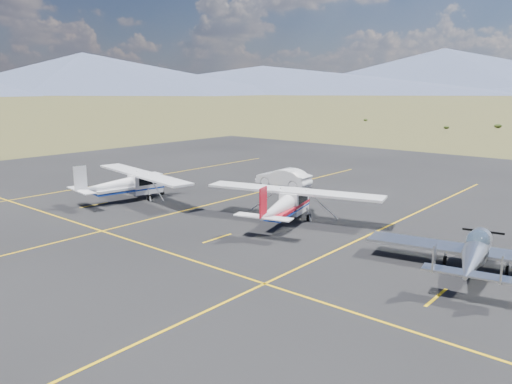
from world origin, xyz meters
TOP-DOWN VIEW (x-y plane):
  - ground at (0.00, 0.00)m, footprint 1600.00×1600.00m
  - apron at (0.00, 7.00)m, footprint 72.00×72.00m
  - aircraft_low_wing at (0.35, -3.76)m, footprint 6.54×9.01m
  - aircraft_cessna at (1.48, 6.56)m, footprint 6.80×10.23m
  - aircraft_plain at (-0.75, 17.87)m, footprint 6.32×10.42m
  - sedan at (9.52, 12.87)m, footprint 1.78×4.32m

SIDE VIEW (x-z plane):
  - ground at x=0.00m, z-range 0.00..0.00m
  - apron at x=0.00m, z-range -0.01..0.01m
  - sedan at x=9.52m, z-range 0.01..1.40m
  - aircraft_low_wing at x=0.35m, z-range -0.04..1.91m
  - aircraft_cessna at x=1.48m, z-range -0.14..2.45m
  - aircraft_plain at x=-0.75m, z-range -0.15..2.48m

